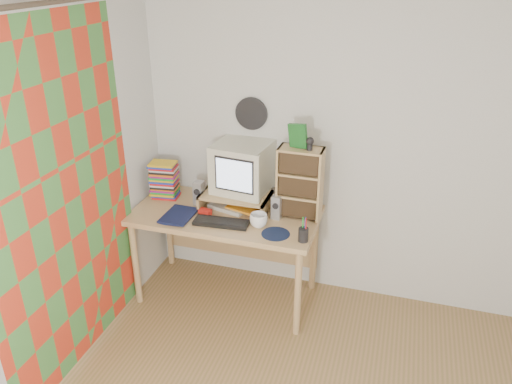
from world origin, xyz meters
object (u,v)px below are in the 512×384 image
Objects in this scene: diary at (166,212)px; dvd_stack at (164,181)px; cd_rack at (300,183)px; mug at (259,220)px; crt_monitor at (241,169)px; keyboard at (221,223)px; desk at (228,224)px.

dvd_stack is at bearing 117.93° from diary.
dvd_stack is 1.10m from cd_rack.
diary is at bearing -177.32° from mug.
crt_monitor is 3.09× the size of mug.
cd_rack is 2.06× the size of diary.
mug is (0.22, -0.28, -0.26)m from crt_monitor.
keyboard is 0.64m from cd_rack.
desk is 4.95× the size of dvd_stack.
mug is (-0.24, -0.25, -0.22)m from cd_rack.
crt_monitor is 1.39× the size of dvd_stack.
crt_monitor is at bearing 128.85° from mug.
dvd_stack is 0.34m from diary.
keyboard is 1.41× the size of dvd_stack.
mug is (0.86, -0.25, -0.09)m from dvd_stack.
crt_monitor is at bearing 176.84° from cd_rack.
dvd_stack is 0.90m from mug.
crt_monitor is 0.74× the size of cd_rack.
diary is at bearing -151.27° from desk.
dvd_stack is at bearing -170.72° from crt_monitor.
desk is 3.51× the size of keyboard.
diary is (-0.71, -0.03, -0.02)m from mug.
cd_rack is (0.46, -0.03, -0.04)m from crt_monitor.
diary reaches higher than keyboard.
dvd_stack is at bearing 149.15° from keyboard.
desk is at bearing 147.64° from mug.
desk is at bearing 29.71° from diary.
crt_monitor is 0.99× the size of keyboard.
dvd_stack is 2.22× the size of mug.
diary is (-0.95, -0.28, -0.24)m from cd_rack.
desk is 5.40× the size of diary.
crt_monitor is at bearing 47.99° from desk.
crt_monitor is 1.52× the size of diary.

